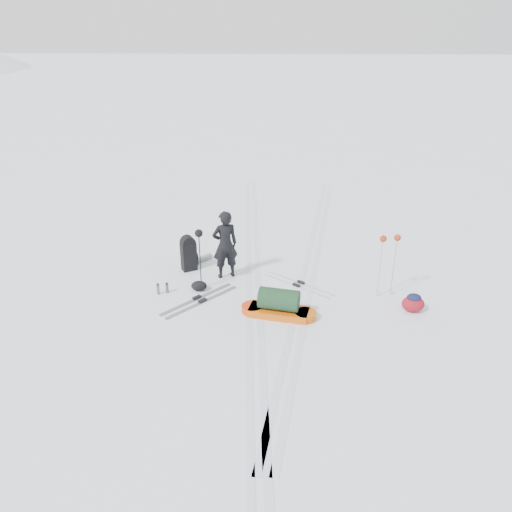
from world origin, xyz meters
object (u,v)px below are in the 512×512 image
at_px(skier, 225,245).
at_px(ski_poles_black, 199,241).
at_px(expedition_rucksack, 190,253).
at_px(pulk_sled, 279,306).

xyz_separation_m(skier, ski_poles_black, (-0.51, -0.64, 0.37)).
bearing_deg(expedition_rucksack, skier, -52.84).
height_order(expedition_rucksack, ski_poles_black, ski_poles_black).
distance_m(skier, ski_poles_black, 0.90).
bearing_deg(pulk_sled, expedition_rucksack, 147.43).
bearing_deg(pulk_sled, ski_poles_black, 159.78).
bearing_deg(expedition_rucksack, ski_poles_black, -98.09).
bearing_deg(skier, expedition_rucksack, -44.50).
xyz_separation_m(skier, expedition_rucksack, (-0.92, 0.39, -0.43)).
bearing_deg(skier, pulk_sled, 105.08).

